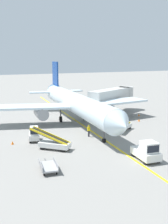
% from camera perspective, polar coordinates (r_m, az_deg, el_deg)
% --- Properties ---
extents(ground_plane, '(300.00, 300.00, 0.00)m').
position_cam_1_polar(ground_plane, '(37.67, 4.27, -5.93)').
color(ground_plane, gray).
extents(taxi_line_yellow, '(7.87, 79.67, 0.01)m').
position_cam_1_polar(taxi_line_yellow, '(42.20, 1.71, -4.03)').
color(taxi_line_yellow, yellow).
rests_on(taxi_line_yellow, ground).
extents(airliner, '(28.48, 35.34, 10.10)m').
position_cam_1_polar(airliner, '(47.24, -1.78, 1.85)').
color(airliner, silver).
rests_on(airliner, ground).
extents(jet_bridge, '(12.63, 8.04, 4.85)m').
position_cam_1_polar(jet_bridge, '(56.49, 6.27, 3.45)').
color(jet_bridge, beige).
rests_on(jet_bridge, ground).
extents(pushback_tug, '(2.30, 3.80, 2.20)m').
position_cam_1_polar(pushback_tug, '(31.33, 12.66, -7.84)').
color(pushback_tug, silver).
rests_on(pushback_tug, ground).
extents(baggage_tug_near_wing, '(1.83, 2.64, 2.10)m').
position_cam_1_polar(baggage_tug_near_wing, '(37.85, -10.13, -4.53)').
color(baggage_tug_near_wing, silver).
rests_on(baggage_tug_near_wing, ground).
extents(belt_loader_forward_hold, '(4.47, 4.37, 2.59)m').
position_cam_1_polar(belt_loader_forward_hold, '(34.31, -6.21, -6.33)').
color(belt_loader_forward_hold, silver).
rests_on(belt_loader_forward_hold, ground).
extents(belt_loader_aft_hold, '(4.95, 3.61, 2.59)m').
position_cam_1_polar(belt_loader_aft_hold, '(43.05, 7.73, -2.75)').
color(belt_loader_aft_hold, silver).
rests_on(belt_loader_aft_hold, ground).
extents(baggage_cart_loaded, '(1.96, 3.84, 0.94)m').
position_cam_1_polar(baggage_cart_loaded, '(28.27, -7.27, -10.92)').
color(baggage_cart_loaded, '#A5A5A8').
rests_on(baggage_cart_loaded, ground).
extents(ground_crew_marshaller, '(0.36, 0.24, 1.70)m').
position_cam_1_polar(ground_crew_marshaller, '(39.39, 0.98, -3.76)').
color(ground_crew_marshaller, '#26262D').
rests_on(ground_crew_marshaller, ground).
extents(safety_cone_nose_left, '(0.36, 0.36, 0.44)m').
position_cam_1_polar(safety_cone_nose_left, '(44.25, -9.28, -3.16)').
color(safety_cone_nose_left, orange).
rests_on(safety_cone_nose_left, ground).
extents(safety_cone_nose_right, '(0.36, 0.36, 0.44)m').
position_cam_1_polar(safety_cone_nose_right, '(37.31, -14.37, -6.08)').
color(safety_cone_nose_right, orange).
rests_on(safety_cone_nose_right, ground).
extents(safety_cone_wingtip_left, '(0.36, 0.36, 0.44)m').
position_cam_1_polar(safety_cone_wingtip_left, '(54.25, 11.13, -0.58)').
color(safety_cone_wingtip_left, orange).
rests_on(safety_cone_wingtip_left, ground).
extents(safety_cone_wingtip_right, '(0.36, 0.36, 0.44)m').
position_cam_1_polar(safety_cone_wingtip_right, '(49.81, 11.14, -1.62)').
color(safety_cone_wingtip_right, orange).
rests_on(safety_cone_wingtip_right, ground).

